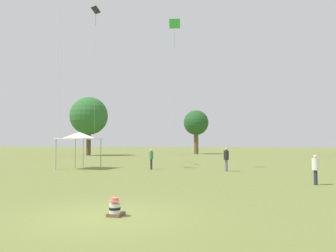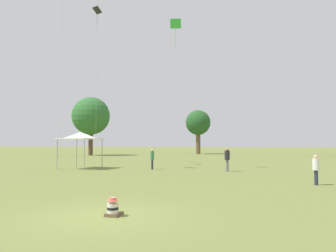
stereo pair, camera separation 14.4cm
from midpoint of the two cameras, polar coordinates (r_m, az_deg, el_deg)
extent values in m
plane|color=olive|center=(10.28, -11.58, -15.19)|extent=(300.00, 300.00, 0.00)
cube|color=brown|center=(10.30, -9.46, -14.91)|extent=(0.43, 0.53, 0.10)
cylinder|color=silver|center=(10.18, -9.67, -13.96)|extent=(0.34, 0.34, 0.28)
cylinder|color=black|center=(10.18, -9.67, -13.96)|extent=(0.36, 0.36, 0.08)
sphere|color=#DBAD89|center=(10.14, -9.66, -12.70)|extent=(0.21, 0.21, 0.21)
cylinder|color=#E0665B|center=(10.13, -9.66, -12.67)|extent=(0.35, 0.35, 0.01)
cylinder|color=#E0665B|center=(10.13, -9.66, -12.44)|extent=(0.21, 0.21, 0.09)
cylinder|color=slate|center=(25.54, 9.96, -6.79)|extent=(0.28, 0.28, 0.88)
cylinder|color=#232328|center=(25.50, 9.94, -5.02)|extent=(0.50, 0.50, 0.70)
sphere|color=tan|center=(25.49, 9.94, -4.01)|extent=(0.24, 0.24, 0.24)
cylinder|color=#282D42|center=(18.79, 24.12, -8.19)|extent=(0.27, 0.27, 0.77)
cylinder|color=silver|center=(18.73, 24.07, -6.11)|extent=(0.48, 0.48, 0.61)
sphere|color=#DBAD89|center=(18.71, 24.05, -4.91)|extent=(0.21, 0.21, 0.21)
cylinder|color=#282D42|center=(26.96, -3.09, -6.70)|extent=(0.22, 0.22, 0.82)
cylinder|color=#387A51|center=(26.92, -3.08, -5.14)|extent=(0.40, 0.40, 0.65)
sphere|color=#DBAD89|center=(26.90, -3.08, -4.25)|extent=(0.22, 0.22, 0.22)
cube|color=white|center=(28.61, -15.35, -2.15)|extent=(3.22, 3.22, 0.08)
cone|color=white|center=(28.62, -15.34, -1.54)|extent=(3.06, 3.06, 0.53)
cylinder|color=#99999E|center=(30.46, -15.97, -4.59)|extent=(0.07, 0.07, 2.48)
cylinder|color=#99999E|center=(29.00, -11.75, -4.73)|extent=(0.07, 0.07, 2.48)
cylinder|color=#99999E|center=(28.37, -19.09, -4.67)|extent=(0.07, 0.07, 2.48)
cylinder|color=#99999E|center=(26.80, -14.71, -4.85)|extent=(0.07, 0.07, 2.48)
cube|color=green|center=(29.31, 1.02, 17.40)|extent=(1.04, 0.89, 0.61)
cylinder|color=green|center=(28.90, 1.02, 15.08)|extent=(0.02, 0.02, 1.85)
cylinder|color=#BCB7A8|center=(27.78, 1.03, 5.36)|extent=(0.01, 0.01, 12.36)
cylinder|color=#BCB7A8|center=(32.43, -18.66, 11.89)|extent=(0.01, 0.01, 20.77)
cylinder|color=#BCB7A8|center=(28.04, -18.23, 10.00)|extent=(0.01, 0.01, 16.76)
cube|color=#1E2328|center=(37.92, -12.58, 19.13)|extent=(1.06, 0.98, 0.55)
cylinder|color=#1E2328|center=(37.56, -12.60, 17.75)|extent=(0.02, 0.02, 1.35)
cylinder|color=#BCB7A8|center=(35.67, -12.73, 6.85)|extent=(0.01, 0.01, 16.37)
cylinder|color=brown|center=(57.56, -13.73, -2.51)|extent=(0.75, 0.75, 4.99)
sphere|color=#2D662D|center=(57.74, -13.67, 1.73)|extent=(6.47, 6.47, 6.47)
cylinder|color=brown|center=(63.34, 4.86, -2.73)|extent=(0.86, 0.86, 4.73)
sphere|color=#235123|center=(63.46, 4.85, 0.60)|extent=(4.79, 4.79, 4.79)
camera|label=1|loc=(0.07, -90.24, 0.01)|focal=35.00mm
camera|label=2|loc=(0.07, 89.76, -0.01)|focal=35.00mm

